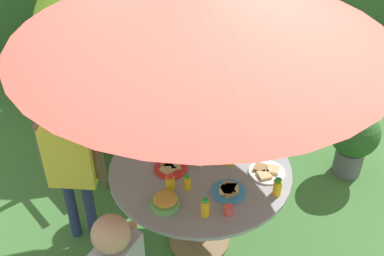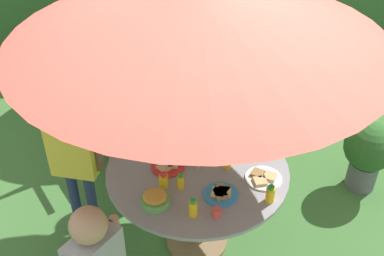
{
  "view_description": "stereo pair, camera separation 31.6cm",
  "coord_description": "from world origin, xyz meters",
  "px_view_note": "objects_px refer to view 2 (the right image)",
  "views": [
    {
      "loc": [
        -0.47,
        -2.36,
        2.84
      ],
      "look_at": [
        -0.03,
        0.15,
        0.97
      ],
      "focal_mm": 44.06,
      "sensor_mm": 36.0,
      "label": 1
    },
    {
      "loc": [
        -0.15,
        -2.39,
        2.84
      ],
      "look_at": [
        -0.03,
        0.15,
        0.97
      ],
      "focal_mm": 44.06,
      "sensor_mm": 36.0,
      "label": 2
    }
  ],
  "objects_px": {
    "child_in_white_shirt": "(184,82)",
    "juice_bottle_spot_b": "(270,194)",
    "dome_tent": "(144,31)",
    "snack_bowl": "(155,199)",
    "juice_bottle_back_edge": "(202,152)",
    "patio_umbrella": "(199,11)",
    "juice_bottle_spot_a": "(190,133)",
    "plate_near_right": "(167,165)",
    "garden_table": "(197,185)",
    "plate_far_left": "(263,178)",
    "cup_near": "(199,144)",
    "juice_bottle_far_right": "(228,161)",
    "child_in_yellow_shirt": "(73,145)",
    "cup_far": "(217,213)",
    "plate_center_back": "(224,134)",
    "juice_bottle_front_edge": "(193,208)",
    "juice_bottle_near_left": "(181,182)",
    "juice_bottle_mid_right": "(164,180)",
    "potted_plant": "(368,151)",
    "wooden_chair": "(115,104)",
    "plate_mid_left": "(221,193)",
    "plate_center_front": "(156,140)"
  },
  "relations": [
    {
      "from": "cup_far",
      "to": "wooden_chair",
      "type": "bearing_deg",
      "value": 115.78
    },
    {
      "from": "wooden_chair",
      "to": "plate_near_right",
      "type": "xyz_separation_m",
      "value": [
        0.46,
        -1.09,
        0.2
      ]
    },
    {
      "from": "plate_near_right",
      "to": "cup_far",
      "type": "xyz_separation_m",
      "value": [
        0.29,
        -0.46,
        0.02
      ]
    },
    {
      "from": "wooden_chair",
      "to": "cup_near",
      "type": "bearing_deg",
      "value": -83.52
    },
    {
      "from": "juice_bottle_far_right",
      "to": "juice_bottle_front_edge",
      "type": "xyz_separation_m",
      "value": [
        -0.25,
        -0.43,
        0.01
      ]
    },
    {
      "from": "plate_mid_left",
      "to": "juice_bottle_mid_right",
      "type": "height_order",
      "value": "juice_bottle_mid_right"
    },
    {
      "from": "dome_tent",
      "to": "juice_bottle_spot_b",
      "type": "relative_size",
      "value": 16.46
    },
    {
      "from": "plate_mid_left",
      "to": "juice_bottle_near_left",
      "type": "xyz_separation_m",
      "value": [
        -0.25,
        0.08,
        0.04
      ]
    },
    {
      "from": "plate_near_right",
      "to": "garden_table",
      "type": "bearing_deg",
      "value": -5.52
    },
    {
      "from": "wooden_chair",
      "to": "juice_bottle_spot_b",
      "type": "distance_m",
      "value": 1.82
    },
    {
      "from": "plate_mid_left",
      "to": "juice_bottle_far_right",
      "type": "bearing_deg",
      "value": 75.49
    },
    {
      "from": "child_in_white_shirt",
      "to": "juice_bottle_far_right",
      "type": "bearing_deg",
      "value": 12.05
    },
    {
      "from": "plate_far_left",
      "to": "cup_near",
      "type": "height_order",
      "value": "cup_near"
    },
    {
      "from": "snack_bowl",
      "to": "wooden_chair",
      "type": "bearing_deg",
      "value": 105.05
    },
    {
      "from": "juice_bottle_front_edge",
      "to": "garden_table",
      "type": "bearing_deg",
      "value": 83.16
    },
    {
      "from": "wooden_chair",
      "to": "juice_bottle_near_left",
      "type": "height_order",
      "value": "wooden_chair"
    },
    {
      "from": "cup_far",
      "to": "juice_bottle_spot_b",
      "type": "bearing_deg",
      "value": 18.59
    },
    {
      "from": "juice_bottle_far_right",
      "to": "cup_near",
      "type": "height_order",
      "value": "juice_bottle_far_right"
    },
    {
      "from": "juice_bottle_back_edge",
      "to": "juice_bottle_spot_b",
      "type": "height_order",
      "value": "juice_bottle_back_edge"
    },
    {
      "from": "plate_center_back",
      "to": "juice_bottle_mid_right",
      "type": "bearing_deg",
      "value": -129.96
    },
    {
      "from": "plate_center_back",
      "to": "juice_bottle_spot_b",
      "type": "relative_size",
      "value": 1.76
    },
    {
      "from": "potted_plant",
      "to": "child_in_white_shirt",
      "type": "height_order",
      "value": "child_in_white_shirt"
    },
    {
      "from": "juice_bottle_near_left",
      "to": "juice_bottle_mid_right",
      "type": "distance_m",
      "value": 0.11
    },
    {
      "from": "plate_far_left",
      "to": "juice_bottle_spot_a",
      "type": "bearing_deg",
      "value": 134.53
    },
    {
      "from": "garden_table",
      "to": "child_in_yellow_shirt",
      "type": "relative_size",
      "value": 0.98
    },
    {
      "from": "patio_umbrella",
      "to": "plate_center_back",
      "type": "distance_m",
      "value": 1.17
    },
    {
      "from": "child_in_white_shirt",
      "to": "juice_bottle_spot_b",
      "type": "relative_size",
      "value": 11.05
    },
    {
      "from": "snack_bowl",
      "to": "juice_bottle_mid_right",
      "type": "xyz_separation_m",
      "value": [
        0.05,
        0.15,
        0.01
      ]
    },
    {
      "from": "juice_bottle_front_edge",
      "to": "patio_umbrella",
      "type": "bearing_deg",
      "value": 83.16
    },
    {
      "from": "snack_bowl",
      "to": "juice_bottle_front_edge",
      "type": "height_order",
      "value": "juice_bottle_front_edge"
    },
    {
      "from": "dome_tent",
      "to": "plate_near_right",
      "type": "relative_size",
      "value": 8.89
    },
    {
      "from": "wooden_chair",
      "to": "juice_bottle_spot_b",
      "type": "bearing_deg",
      "value": -83.69
    },
    {
      "from": "patio_umbrella",
      "to": "juice_bottle_mid_right",
      "type": "distance_m",
      "value": 1.1
    },
    {
      "from": "juice_bottle_near_left",
      "to": "juice_bottle_front_edge",
      "type": "distance_m",
      "value": 0.25
    },
    {
      "from": "juice_bottle_near_left",
      "to": "cup_far",
      "type": "relative_size",
      "value": 1.85
    },
    {
      "from": "patio_umbrella",
      "to": "child_in_yellow_shirt",
      "type": "relative_size",
      "value": 1.7
    },
    {
      "from": "juice_bottle_spot_b",
      "to": "plate_far_left",
      "type": "bearing_deg",
      "value": 91.91
    },
    {
      "from": "dome_tent",
      "to": "snack_bowl",
      "type": "distance_m",
      "value": 2.42
    },
    {
      "from": "juice_bottle_near_left",
      "to": "juice_bottle_far_right",
      "type": "xyz_separation_m",
      "value": [
        0.32,
        0.19,
        0.0
      ]
    },
    {
      "from": "juice_bottle_spot_a",
      "to": "plate_mid_left",
      "type": "bearing_deg",
      "value": -74.24
    },
    {
      "from": "plate_center_front",
      "to": "garden_table",
      "type": "bearing_deg",
      "value": -47.53
    },
    {
      "from": "child_in_white_shirt",
      "to": "juice_bottle_front_edge",
      "type": "height_order",
      "value": "child_in_white_shirt"
    },
    {
      "from": "dome_tent",
      "to": "juice_bottle_spot_a",
      "type": "height_order",
      "value": "dome_tent"
    },
    {
      "from": "patio_umbrella",
      "to": "juice_bottle_spot_b",
      "type": "xyz_separation_m",
      "value": [
        0.43,
        -0.33,
        -1.05
      ]
    },
    {
      "from": "wooden_chair",
      "to": "cup_near",
      "type": "relative_size",
      "value": 14.41
    },
    {
      "from": "child_in_yellow_shirt",
      "to": "plate_far_left",
      "type": "distance_m",
      "value": 1.33
    },
    {
      "from": "dome_tent",
      "to": "snack_bowl",
      "type": "xyz_separation_m",
      "value": [
        0.15,
        -2.41,
        -0.01
      ]
    },
    {
      "from": "patio_umbrella",
      "to": "juice_bottle_spot_a",
      "type": "xyz_separation_m",
      "value": [
        -0.04,
        0.33,
        -1.06
      ]
    },
    {
      "from": "potted_plant",
      "to": "plate_near_right",
      "type": "height_order",
      "value": "plate_near_right"
    },
    {
      "from": "dome_tent",
      "to": "child_in_yellow_shirt",
      "type": "xyz_separation_m",
      "value": [
        -0.43,
        -1.88,
        0.01
      ]
    }
  ]
}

